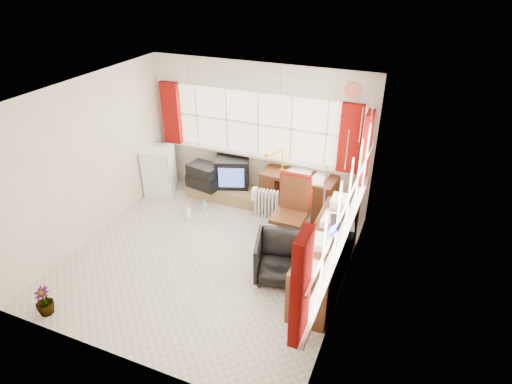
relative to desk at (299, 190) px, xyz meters
The scene contains 20 objects.
ground 2.03m from the desk, 114.98° to the right, with size 4.00×4.00×0.00m, color beige.
room_walls 2.26m from the desk, 114.98° to the right, with size 4.00×4.00×4.00m.
window_back 1.00m from the desk, behind, with size 3.70×0.12×3.60m.
window_right 2.18m from the desk, 58.44° to the right, with size 0.12×3.70×3.60m.
curtains 1.36m from the desk, 84.35° to the right, with size 3.83×3.83×1.15m.
overhead_cabinets 2.02m from the desk, 80.21° to the right, with size 3.98×3.98×0.48m.
desk is the anchor object (origin of this frame).
desk_lamp 0.70m from the desk, behind, with size 0.15×0.12×0.42m.
task_chair 1.04m from the desk, 79.02° to the right, with size 0.51×0.53×1.19m.
office_chair 1.82m from the desk, 80.40° to the right, with size 0.69×0.71×0.64m, color black.
radiator 0.68m from the desk, 127.59° to the right, with size 0.41×0.18×0.60m.
credenza 1.83m from the desk, 60.90° to the right, with size 0.50×2.00×0.85m.
file_tray 1.82m from the desk, 54.29° to the right, with size 0.31×0.40×0.13m, color black.
tv_bench 1.42m from the desk, behind, with size 1.40×0.50×0.25m, color #A78853.
crt_tv 1.30m from the desk, behind, with size 0.75×0.72×0.54m.
hifi_stack 1.75m from the desk, behind, with size 0.67×0.49×0.44m.
mini_fridge 2.66m from the desk, behind, with size 0.68×0.68×0.90m.
spray_bottle_a 1.96m from the desk, 149.67° to the right, with size 0.11×0.11×0.29m, color white.
spray_bottle_b 1.71m from the desk, 160.43° to the right, with size 0.08×0.08×0.18m, color #86C8C5.
flower_vase 4.23m from the desk, 121.54° to the right, with size 0.23×0.23×0.41m, color black.
Camera 1 is at (2.63, -4.50, 4.02)m, focal length 30.00 mm.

